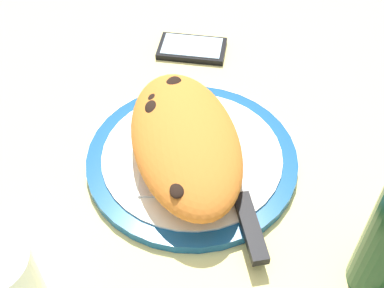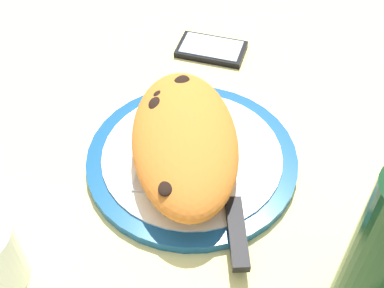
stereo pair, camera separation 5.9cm
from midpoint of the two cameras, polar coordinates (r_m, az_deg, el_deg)
name	(u,v)px [view 2 (the right image)]	position (r cm, az deg, el deg)	size (l,w,h in cm)	color
ground_plane	(192,169)	(69.60, 2.42, -3.00)	(150.00, 150.00, 3.00)	#E5D684
plate	(192,158)	(67.84, 2.48, -1.76)	(28.51, 28.51, 1.67)	navy
calzone	(184,139)	(64.32, 1.74, 0.43)	(27.48, 17.50, 6.78)	orange
fork	(150,153)	(67.02, -2.38, -1.17)	(16.31, 2.48, 0.40)	silver
knife	(235,214)	(61.08, 7.64, -8.05)	(21.66, 4.32, 1.20)	silver
smartphone	(211,49)	(86.37, 4.19, 10.66)	(8.96, 12.46, 1.16)	black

